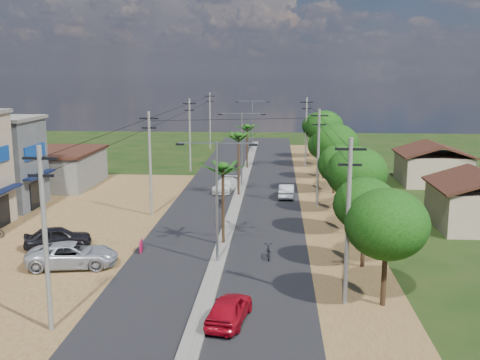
% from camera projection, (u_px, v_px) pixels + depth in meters
% --- Properties ---
extents(ground, '(160.00, 160.00, 0.00)m').
position_uv_depth(ground, '(217.00, 264.00, 36.41)').
color(ground, black).
rests_on(ground, ground).
extents(road, '(12.00, 110.00, 0.04)m').
position_uv_depth(road, '(235.00, 208.00, 51.10)').
color(road, black).
rests_on(road, ground).
extents(median, '(1.00, 90.00, 0.18)m').
position_uv_depth(median, '(237.00, 200.00, 54.03)').
color(median, '#605E56').
rests_on(median, ground).
extents(dirt_lot_west, '(18.00, 46.00, 0.04)m').
position_uv_depth(dirt_lot_west, '(43.00, 226.00, 45.22)').
color(dirt_lot_west, brown).
rests_on(dirt_lot_west, ground).
extents(dirt_shoulder_east, '(5.00, 90.00, 0.03)m').
position_uv_depth(dirt_shoulder_east, '(329.00, 210.00, 50.55)').
color(dirt_shoulder_east, brown).
rests_on(dirt_shoulder_east, ground).
extents(low_shed, '(10.40, 10.40, 3.95)m').
position_uv_depth(low_shed, '(48.00, 168.00, 60.91)').
color(low_shed, '#605E56').
rests_on(low_shed, ground).
extents(house_east_far, '(7.60, 7.50, 4.60)m').
position_uv_depth(house_east_far, '(433.00, 162.00, 62.02)').
color(house_east_far, tan).
rests_on(house_east_far, ground).
extents(tree_east_a, '(4.40, 4.40, 6.37)m').
position_uv_depth(tree_east_a, '(387.00, 224.00, 29.06)').
color(tree_east_a, black).
rests_on(tree_east_a, ground).
extents(tree_east_b, '(4.00, 4.00, 5.83)m').
position_uv_depth(tree_east_b, '(365.00, 204.00, 35.03)').
color(tree_east_b, black).
rests_on(tree_east_b, ground).
extents(tree_east_c, '(4.60, 4.60, 6.83)m').
position_uv_depth(tree_east_c, '(356.00, 173.00, 41.71)').
color(tree_east_c, black).
rests_on(tree_east_c, ground).
extents(tree_east_d, '(4.20, 4.20, 6.13)m').
position_uv_depth(tree_east_d, '(342.00, 164.00, 48.69)').
color(tree_east_d, black).
rests_on(tree_east_d, ground).
extents(tree_east_e, '(4.80, 4.80, 7.14)m').
position_uv_depth(tree_east_e, '(335.00, 144.00, 56.37)').
color(tree_east_e, black).
rests_on(tree_east_e, ground).
extents(tree_east_f, '(3.80, 3.80, 5.52)m').
position_uv_depth(tree_east_f, '(324.00, 146.00, 64.46)').
color(tree_east_f, black).
rests_on(tree_east_f, ground).
extents(tree_east_g, '(5.00, 5.00, 7.38)m').
position_uv_depth(tree_east_g, '(324.00, 127.00, 72.00)').
color(tree_east_g, black).
rests_on(tree_east_g, ground).
extents(tree_east_h, '(4.40, 4.40, 6.52)m').
position_uv_depth(tree_east_h, '(317.00, 126.00, 79.97)').
color(tree_east_h, black).
rests_on(tree_east_h, ground).
extents(palm_median_near, '(2.00, 2.00, 6.15)m').
position_uv_depth(palm_median_near, '(223.00, 169.00, 39.28)').
color(palm_median_near, black).
rests_on(palm_median_near, ground).
extents(palm_median_mid, '(2.00, 2.00, 6.55)m').
position_uv_depth(palm_median_mid, '(239.00, 138.00, 54.88)').
color(palm_median_mid, black).
rests_on(palm_median_mid, ground).
extents(palm_median_far, '(2.00, 2.00, 5.85)m').
position_uv_depth(palm_median_far, '(247.00, 128.00, 70.67)').
color(palm_median_far, black).
rests_on(palm_median_far, ground).
extents(streetlight_near, '(5.10, 0.18, 8.00)m').
position_uv_depth(streetlight_near, '(217.00, 192.00, 35.50)').
color(streetlight_near, gray).
rests_on(streetlight_near, ground).
extents(streetlight_mid, '(5.10, 0.18, 8.00)m').
position_uv_depth(streetlight_mid, '(242.00, 143.00, 59.99)').
color(streetlight_mid, gray).
rests_on(streetlight_mid, ground).
extents(streetlight_far, '(5.10, 0.18, 8.00)m').
position_uv_depth(streetlight_far, '(252.00, 122.00, 84.48)').
color(streetlight_far, gray).
rests_on(streetlight_far, ground).
extents(utility_pole_w_a, '(1.60, 0.24, 9.00)m').
position_uv_depth(utility_pole_w_a, '(45.00, 235.00, 26.17)').
color(utility_pole_w_a, '#605E56').
rests_on(utility_pole_w_a, ground).
extents(utility_pole_w_b, '(1.60, 0.24, 9.00)m').
position_uv_depth(utility_pole_w_b, '(150.00, 161.00, 47.71)').
color(utility_pole_w_b, '#605E56').
rests_on(utility_pole_w_b, ground).
extents(utility_pole_w_c, '(1.60, 0.24, 9.00)m').
position_uv_depth(utility_pole_w_c, '(190.00, 133.00, 69.26)').
color(utility_pole_w_c, '#605E56').
rests_on(utility_pole_w_c, ground).
extents(utility_pole_w_d, '(1.60, 0.24, 9.00)m').
position_uv_depth(utility_pole_w_d, '(210.00, 119.00, 89.83)').
color(utility_pole_w_d, '#605E56').
rests_on(utility_pole_w_d, ground).
extents(utility_pole_e_a, '(1.60, 0.24, 9.00)m').
position_uv_depth(utility_pole_e_a, '(348.00, 219.00, 29.14)').
color(utility_pole_e_a, '#605E56').
rests_on(utility_pole_e_a, ground).
extents(utility_pole_e_b, '(1.60, 0.24, 9.00)m').
position_uv_depth(utility_pole_e_b, '(318.00, 156.00, 50.69)').
color(utility_pole_e_b, '#605E56').
rests_on(utility_pole_e_b, ground).
extents(utility_pole_e_c, '(1.60, 0.24, 9.00)m').
position_uv_depth(utility_pole_e_c, '(306.00, 131.00, 72.24)').
color(utility_pole_e_c, '#605E56').
rests_on(utility_pole_e_c, ground).
extents(car_red_near, '(2.37, 4.37, 1.41)m').
position_uv_depth(car_red_near, '(229.00, 310.00, 27.73)').
color(car_red_near, '#9B0816').
rests_on(car_red_near, ground).
extents(car_silver_mid, '(1.61, 4.17, 1.35)m').
position_uv_depth(car_silver_mid, '(287.00, 191.00, 55.30)').
color(car_silver_mid, '#AEB1B6').
rests_on(car_silver_mid, ground).
extents(car_white_far, '(2.69, 4.91, 1.35)m').
position_uv_depth(car_white_far, '(225.00, 185.00, 58.01)').
color(car_white_far, silver).
rests_on(car_white_far, ground).
extents(car_parked_silver, '(6.01, 3.53, 1.57)m').
position_uv_depth(car_parked_silver, '(73.00, 255.00, 35.63)').
color(car_parked_silver, '#AEB1B6').
rests_on(car_parked_silver, ground).
extents(car_parked_dark, '(4.92, 3.38, 1.55)m').
position_uv_depth(car_parked_dark, '(58.00, 238.00, 39.41)').
color(car_parked_dark, black).
rests_on(car_parked_dark, ground).
extents(moto_rider_east, '(0.67, 1.75, 0.91)m').
position_uv_depth(moto_rider_east, '(268.00, 252.00, 37.30)').
color(moto_rider_east, black).
rests_on(moto_rider_east, ground).
extents(moto_rider_west_a, '(1.10, 1.71, 0.85)m').
position_uv_depth(moto_rider_west_a, '(221.00, 202.00, 51.63)').
color(moto_rider_west_a, black).
rests_on(moto_rider_west_a, ground).
extents(moto_rider_west_b, '(1.04, 1.83, 1.06)m').
position_uv_depth(moto_rider_west_b, '(237.00, 166.00, 70.86)').
color(moto_rider_west_b, black).
rests_on(moto_rider_west_b, ground).
extents(roadside_sign, '(0.17, 1.06, 0.88)m').
position_uv_depth(roadside_sign, '(141.00, 246.00, 38.65)').
color(roadside_sign, '#BE1145').
rests_on(roadside_sign, ground).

